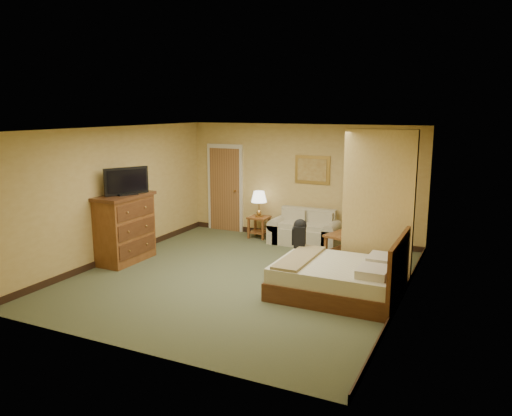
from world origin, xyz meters
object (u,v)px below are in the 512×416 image
Objects in this scene: loveseat at (305,233)px; bed at (341,278)px; coffee_table at (349,241)px; dresser at (125,228)px.

bed is (1.57, -2.67, 0.04)m from loveseat.
dresser is (-3.89, -2.02, 0.32)m from coffee_table.
loveseat is 3.09m from bed.
bed reaches higher than loveseat.
dresser is (-2.73, -2.68, 0.42)m from loveseat.
dresser reaches higher than coffee_table.
loveseat is 1.34m from coffee_table.
loveseat is 1.15× the size of dresser.
dresser reaches higher than bed.
dresser is 4.31m from bed.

